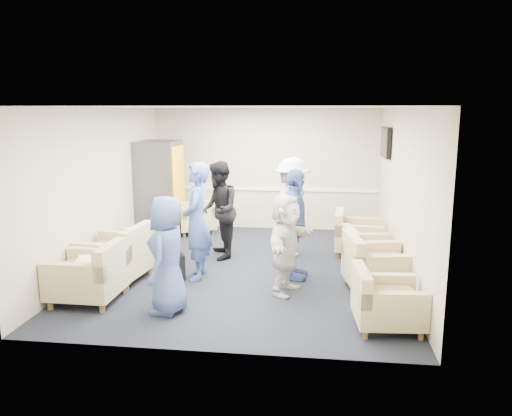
# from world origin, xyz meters

# --- Properties ---
(floor) EXTENTS (6.00, 6.00, 0.00)m
(floor) POSITION_xyz_m (0.00, 0.00, 0.00)
(floor) COLOR black
(floor) RESTS_ON ground
(ceiling) EXTENTS (6.00, 6.00, 0.00)m
(ceiling) POSITION_xyz_m (0.00, 0.00, 2.70)
(ceiling) COLOR white
(ceiling) RESTS_ON back_wall
(back_wall) EXTENTS (5.00, 0.02, 2.70)m
(back_wall) POSITION_xyz_m (0.00, 3.00, 1.35)
(back_wall) COLOR beige
(back_wall) RESTS_ON floor
(front_wall) EXTENTS (5.00, 0.02, 2.70)m
(front_wall) POSITION_xyz_m (0.00, -3.00, 1.35)
(front_wall) COLOR beige
(front_wall) RESTS_ON floor
(left_wall) EXTENTS (0.02, 6.00, 2.70)m
(left_wall) POSITION_xyz_m (-2.50, 0.00, 1.35)
(left_wall) COLOR beige
(left_wall) RESTS_ON floor
(right_wall) EXTENTS (0.02, 6.00, 2.70)m
(right_wall) POSITION_xyz_m (2.50, 0.00, 1.35)
(right_wall) COLOR beige
(right_wall) RESTS_ON floor
(chair_rail) EXTENTS (4.98, 0.04, 0.06)m
(chair_rail) POSITION_xyz_m (0.00, 2.98, 0.90)
(chair_rail) COLOR white
(chair_rail) RESTS_ON back_wall
(tv) EXTENTS (0.10, 1.00, 0.58)m
(tv) POSITION_xyz_m (2.44, 1.80, 2.05)
(tv) COLOR black
(tv) RESTS_ON right_wall
(armchair_left_near) EXTENTS (0.92, 0.92, 0.73)m
(armchair_left_near) POSITION_xyz_m (-1.96, -1.72, 0.36)
(armchair_left_near) COLOR tan
(armchair_left_near) RESTS_ON floor
(armchair_left_mid) EXTENTS (1.05, 1.05, 0.76)m
(armchair_left_mid) POSITION_xyz_m (-1.92, -0.84, 0.38)
(armchair_left_mid) COLOR tan
(armchair_left_mid) RESTS_ON floor
(armchair_left_far) EXTENTS (0.83, 0.83, 0.61)m
(armchair_left_far) POSITION_xyz_m (-1.97, 0.09, 0.30)
(armchair_left_far) COLOR tan
(armchair_left_far) RESTS_ON floor
(armchair_right_near) EXTENTS (0.86, 0.86, 0.64)m
(armchair_right_near) POSITION_xyz_m (2.00, -2.11, 0.32)
(armchair_right_near) COLOR tan
(armchair_right_near) RESTS_ON floor
(armchair_right_midnear) EXTENTS (1.04, 1.04, 0.72)m
(armchair_right_midnear) POSITION_xyz_m (2.02, -0.81, 0.36)
(armchair_right_midnear) COLOR tan
(armchair_right_midnear) RESTS_ON floor
(armchair_right_midfar) EXTENTS (0.91, 0.91, 0.64)m
(armchair_right_midfar) POSITION_xyz_m (2.00, 0.03, 0.32)
(armchair_right_midfar) COLOR tan
(armchair_right_midfar) RESTS_ON floor
(armchair_right_far) EXTENTS (0.91, 0.91, 0.68)m
(armchair_right_far) POSITION_xyz_m (1.88, 1.14, 0.34)
(armchair_right_far) COLOR tan
(armchair_right_far) RESTS_ON floor
(armchair_corner) EXTENTS (1.09, 1.09, 0.64)m
(armchair_corner) POSITION_xyz_m (-1.48, 2.33, 0.32)
(armchair_corner) COLOR tan
(armchair_corner) RESTS_ON floor
(vending_machine) EXTENTS (0.82, 0.96, 2.03)m
(vending_machine) POSITION_xyz_m (-2.09, 1.87, 1.02)
(vending_machine) COLOR #54535C
(vending_machine) RESTS_ON floor
(backpack) EXTENTS (0.34, 0.30, 0.49)m
(backpack) POSITION_xyz_m (-1.04, -0.70, 0.25)
(backpack) COLOR black
(backpack) RESTS_ON floor
(pillow) EXTENTS (0.47, 0.55, 0.14)m
(pillow) POSITION_xyz_m (-1.97, -1.72, 0.55)
(pillow) COLOR white
(pillow) RESTS_ON armchair_left_near
(person_front_left) EXTENTS (0.56, 0.80, 1.57)m
(person_front_left) POSITION_xyz_m (-0.78, -1.94, 0.79)
(person_front_left) COLOR #41589C
(person_front_left) RESTS_ON floor
(person_mid_left) EXTENTS (0.50, 0.71, 1.86)m
(person_mid_left) POSITION_xyz_m (-0.71, -0.56, 0.93)
(person_mid_left) COLOR #41589C
(person_mid_left) RESTS_ON floor
(person_back_left) EXTENTS (0.87, 1.00, 1.77)m
(person_back_left) POSITION_xyz_m (-0.59, 0.57, 0.88)
(person_back_left) COLOR black
(person_back_left) RESTS_ON floor
(person_back_right) EXTENTS (0.92, 1.30, 1.83)m
(person_back_right) POSITION_xyz_m (0.72, 0.78, 0.91)
(person_back_right) COLOR white
(person_back_right) RESTS_ON floor
(person_mid_right) EXTENTS (0.51, 1.07, 1.77)m
(person_mid_right) POSITION_xyz_m (0.82, -0.41, 0.89)
(person_mid_right) COLOR #41589C
(person_mid_right) RESTS_ON floor
(person_front_right) EXTENTS (0.83, 1.45, 1.49)m
(person_front_right) POSITION_xyz_m (0.73, -1.06, 0.74)
(person_front_right) COLOR silver
(person_front_right) RESTS_ON floor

